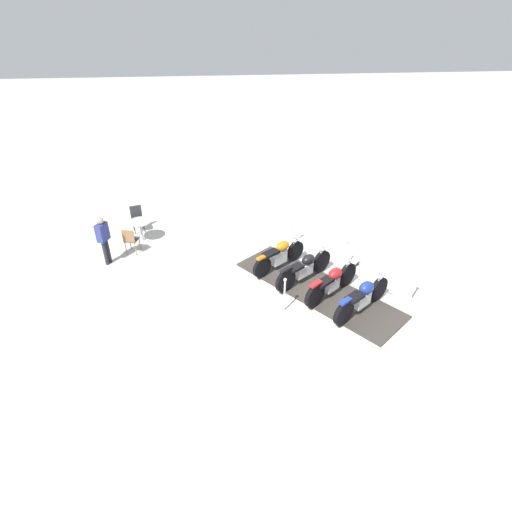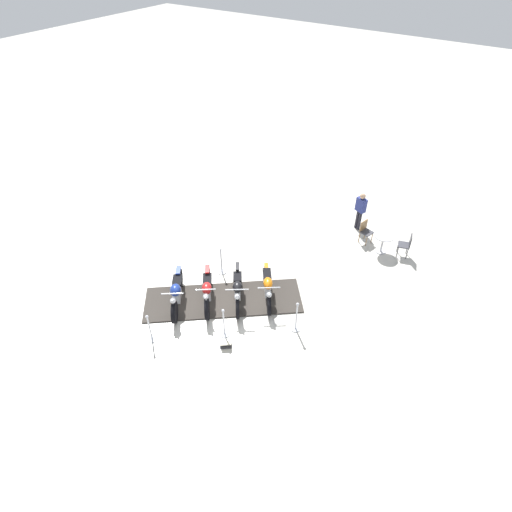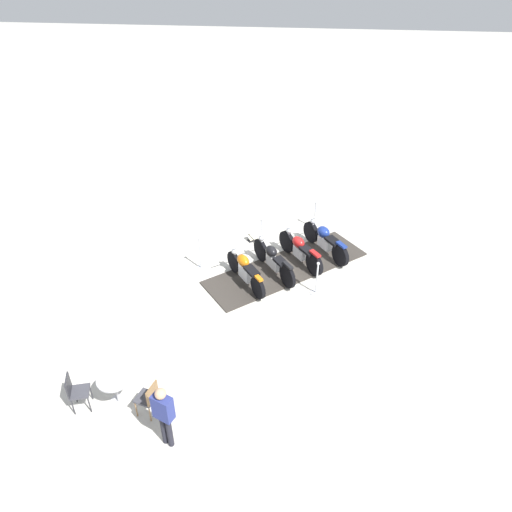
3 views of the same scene
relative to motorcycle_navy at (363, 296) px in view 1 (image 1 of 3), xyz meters
name	(u,v)px [view 1 (image 1 of 3)]	position (x,y,z in m)	size (l,w,h in m)	color
ground_plane	(316,289)	(-0.95, 1.12, -0.51)	(80.00, 80.00, 0.00)	beige
display_platform	(316,288)	(-0.95, 1.12, -0.49)	(5.14, 1.57, 0.05)	#38332D
motorcycle_navy	(363,296)	(0.00, 0.00, 0.00)	(1.87, 1.41, 1.02)	black
motorcycle_maroon	(332,281)	(-0.62, 0.76, -0.01)	(1.77, 1.40, 1.03)	black
motorcycle_black	(305,267)	(-1.23, 1.52, 0.00)	(1.88, 1.39, 1.04)	black
motorcycle_copper	(280,255)	(-1.85, 2.28, 0.00)	(1.75, 1.32, 0.96)	black
stanchion_right_front	(412,292)	(1.52, 0.32, -0.20)	(0.35, 0.35, 1.03)	silver
stanchion_left_mid	(284,301)	(-2.04, 0.23, -0.17)	(0.33, 0.33, 1.08)	silver
stanchion_right_mid	(346,261)	(0.15, 2.01, -0.19)	(0.35, 0.35, 1.07)	silver
stanchion_right_rear	(292,235)	(-1.23, 3.71, -0.13)	(0.31, 0.31, 1.13)	silver
info_placard	(353,262)	(0.51, 2.33, -0.44)	(0.40, 0.41, 0.20)	#333338
cafe_table	(141,226)	(-6.31, 4.50, 0.05)	(0.74, 0.74, 0.75)	#B7B7BC
cafe_chair_near_table	(137,217)	(-6.54, 5.29, 0.03)	(0.50, 0.50, 0.93)	#2D2D33
cafe_chair_across_table	(131,239)	(-6.53, 3.71, 0.01)	(0.49, 0.49, 0.90)	olive
bystander_person	(103,236)	(-7.20, 3.16, 0.46)	(0.36, 0.45, 1.62)	#23232D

